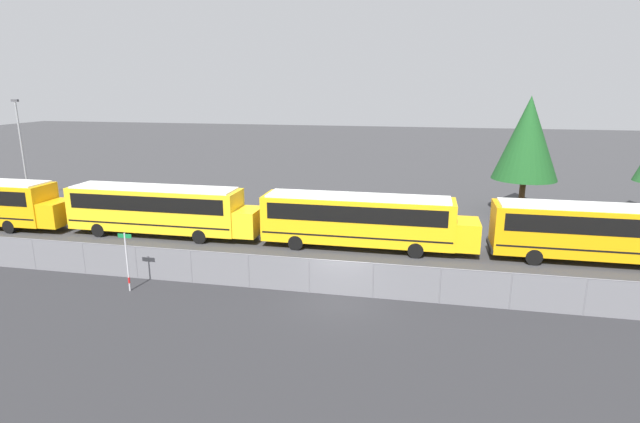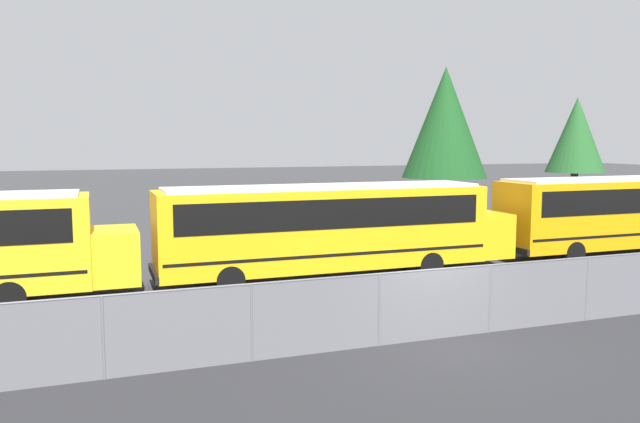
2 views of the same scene
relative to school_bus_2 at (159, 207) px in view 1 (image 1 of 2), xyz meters
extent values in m
plane|color=#38383A|center=(13.25, -7.18, -1.92)|extent=(200.00, 200.00, 0.00)
cube|color=#2B2B2D|center=(13.25, -13.18, -1.92)|extent=(140.16, 12.00, 0.01)
cube|color=#9EA0A5|center=(13.25, -7.18, -1.06)|extent=(106.16, 0.03, 1.71)
cube|color=slate|center=(13.25, -7.19, -1.06)|extent=(106.16, 0.01, 1.71)
cylinder|color=slate|center=(13.25, -7.18, -0.21)|extent=(106.16, 0.05, 0.05)
cylinder|color=slate|center=(-3.43, -7.18, -1.06)|extent=(0.07, 0.07, 1.71)
cylinder|color=slate|center=(-0.40, -7.18, -1.06)|extent=(0.07, 0.07, 1.71)
cylinder|color=slate|center=(2.63, -7.18, -1.06)|extent=(0.07, 0.07, 1.71)
cylinder|color=slate|center=(5.67, -7.18, -1.06)|extent=(0.07, 0.07, 1.71)
cylinder|color=slate|center=(8.70, -7.18, -1.06)|extent=(0.07, 0.07, 1.71)
cylinder|color=slate|center=(11.73, -7.18, -1.06)|extent=(0.07, 0.07, 1.71)
cylinder|color=slate|center=(14.76, -7.18, -1.06)|extent=(0.07, 0.07, 1.71)
cylinder|color=slate|center=(17.80, -7.18, -1.06)|extent=(0.07, 0.07, 1.71)
cylinder|color=slate|center=(20.83, -7.18, -1.06)|extent=(0.07, 0.07, 1.71)
cylinder|color=slate|center=(23.86, -7.18, -1.06)|extent=(0.07, 0.07, 1.71)
cube|color=#EDA80F|center=(-7.34, -0.49, -0.65)|extent=(1.38, 2.27, 1.63)
cylinder|color=black|center=(-10.21, 0.62, -1.47)|extent=(0.91, 0.28, 0.91)
cylinder|color=black|center=(-10.21, -1.61, -1.47)|extent=(0.91, 0.28, 0.91)
cube|color=yellow|center=(-0.28, 0.00, -0.11)|extent=(11.46, 2.47, 2.71)
cube|color=black|center=(-0.28, 0.00, 0.49)|extent=(10.54, 2.51, 0.98)
cube|color=black|center=(-0.28, 0.00, -0.87)|extent=(11.23, 2.50, 0.10)
cube|color=yellow|center=(6.14, 0.00, -0.65)|extent=(1.38, 2.27, 1.63)
cube|color=black|center=(-6.06, 0.00, -1.32)|extent=(0.12, 2.47, 0.24)
cube|color=silver|center=(-0.28, 0.00, 1.29)|extent=(10.89, 2.22, 0.10)
cylinder|color=black|center=(3.27, 1.12, -1.47)|extent=(0.91, 0.28, 0.91)
cylinder|color=black|center=(3.27, -1.12, -1.47)|extent=(0.91, 0.28, 0.91)
cylinder|color=black|center=(-3.84, 1.12, -1.47)|extent=(0.91, 0.28, 0.91)
cylinder|color=black|center=(-3.84, -1.12, -1.47)|extent=(0.91, 0.28, 0.91)
cube|color=yellow|center=(13.05, 0.02, -0.11)|extent=(11.46, 2.47, 2.71)
cube|color=black|center=(13.05, 0.02, 0.49)|extent=(10.54, 2.51, 0.98)
cube|color=black|center=(13.05, 0.02, -0.87)|extent=(11.23, 2.50, 0.10)
cube|color=yellow|center=(19.47, 0.02, -0.65)|extent=(1.38, 2.27, 1.63)
cube|color=black|center=(7.27, 0.02, -1.32)|extent=(0.12, 2.47, 0.24)
cube|color=silver|center=(13.05, 0.02, 1.29)|extent=(10.89, 2.22, 0.10)
cylinder|color=black|center=(16.60, 1.13, -1.47)|extent=(0.91, 0.28, 0.91)
cylinder|color=black|center=(16.60, -1.10, -1.47)|extent=(0.91, 0.28, 0.91)
cylinder|color=black|center=(9.50, 1.13, -1.47)|extent=(0.91, 0.28, 0.91)
cylinder|color=black|center=(9.50, -1.10, -1.47)|extent=(0.91, 0.28, 0.91)
cube|color=orange|center=(26.59, 0.18, -0.11)|extent=(11.46, 2.47, 2.71)
cube|color=black|center=(26.59, 0.18, 0.49)|extent=(10.54, 2.51, 0.98)
cube|color=black|center=(26.59, 0.18, -0.87)|extent=(11.23, 2.50, 0.10)
cube|color=black|center=(20.80, 0.18, -1.32)|extent=(0.12, 2.47, 0.24)
cube|color=silver|center=(26.59, 0.18, 1.29)|extent=(10.89, 2.22, 0.10)
cylinder|color=black|center=(23.03, 1.30, -1.47)|extent=(0.91, 0.28, 0.91)
cylinder|color=black|center=(23.03, -0.94, -1.47)|extent=(0.91, 0.28, 0.91)
cylinder|color=#B7B7BC|center=(3.17, -8.75, -0.46)|extent=(0.08, 0.08, 2.93)
cylinder|color=red|center=(3.17, -8.75, -1.37)|extent=(0.09, 0.09, 0.30)
cube|color=#147238|center=(3.17, -8.75, 0.86)|extent=(0.70, 0.02, 0.20)
cylinder|color=gray|center=(-17.27, 8.10, 2.20)|extent=(0.16, 0.16, 8.25)
cube|color=#47474C|center=(-17.27, 8.10, 6.48)|extent=(0.60, 0.24, 0.20)
cylinder|color=#51381E|center=(24.34, 10.92, -0.56)|extent=(0.44, 0.44, 2.72)
cone|color=#194C1E|center=(24.34, 10.92, 3.90)|extent=(4.78, 4.78, 6.21)
camera|label=1|loc=(16.75, -28.86, 7.76)|focal=28.00mm
camera|label=2|loc=(5.62, -20.00, 2.83)|focal=35.00mm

